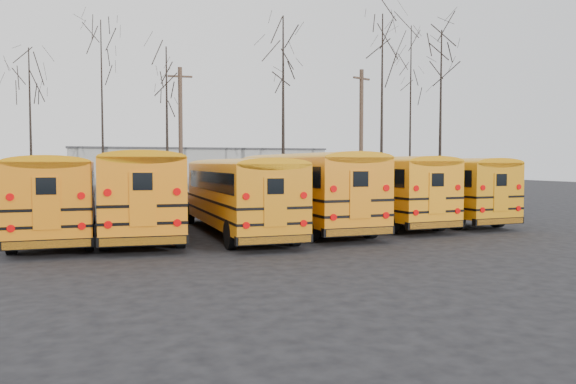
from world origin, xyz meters
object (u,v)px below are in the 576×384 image
object	(u,v)px
bus_d	(303,184)
utility_pole_left	(181,134)
utility_pole_right	(361,134)
bus_b	(142,186)
bus_f	(427,184)
bus_c	(238,190)
bus_e	(369,184)
bus_a	(58,190)

from	to	relation	value
bus_d	utility_pole_left	bearing A→B (deg)	98.33
bus_d	utility_pole_right	size ratio (longest dim) A/B	1.25
bus_b	bus_f	distance (m)	13.52
bus_c	bus_e	xyz separation A→B (m)	(6.70, 2.01, 0.06)
bus_b	utility_pole_right	bearing A→B (deg)	44.79
bus_c	utility_pole_left	size ratio (longest dim) A/B	1.17
utility_pole_left	utility_pole_right	xyz separation A→B (m)	(12.50, -2.16, 0.09)
bus_b	utility_pole_right	xyz separation A→B (m)	(16.29, 14.06, 2.94)
bus_a	bus_d	world-z (taller)	bus_d
bus_d	bus_b	bearing A→B (deg)	178.54
bus_a	utility_pole_right	size ratio (longest dim) A/B	1.17
bus_f	bus_c	bearing A→B (deg)	-170.95
bus_b	bus_d	xyz separation A→B (m)	(6.64, 0.03, 0.01)
bus_e	utility_pole_right	xyz separation A→B (m)	(6.06, 13.19, 3.01)
bus_c	utility_pole_right	distance (m)	20.09
bus_b	bus_d	distance (m)	6.64
bus_a	utility_pole_left	size ratio (longest dim) A/B	1.20
bus_b	bus_e	world-z (taller)	bus_b
bus_e	bus_f	xyz separation A→B (m)	(3.25, 0.30, -0.04)
bus_d	bus_f	xyz separation A→B (m)	(6.82, 1.13, -0.12)
bus_b	bus_c	xyz separation A→B (m)	(3.52, -1.14, -0.14)
utility_pole_left	utility_pole_right	distance (m)	12.69
bus_e	bus_b	bearing A→B (deg)	-178.85
bus_d	bus_e	distance (m)	3.67
bus_c	utility_pole_left	bearing A→B (deg)	88.98
bus_c	bus_e	size ratio (longest dim) A/B	0.96
utility_pole_left	bus_d	bearing A→B (deg)	-75.20
bus_d	utility_pole_left	xyz separation A→B (m)	(-2.86, 16.19, 2.84)
bus_e	utility_pole_right	world-z (taller)	utility_pole_right
bus_e	utility_pole_left	size ratio (longest dim) A/B	1.22
bus_b	bus_d	size ratio (longest dim) A/B	1.00
bus_a	bus_e	distance (m)	13.27
bus_f	utility_pole_left	distance (m)	18.15
bus_d	bus_f	bearing A→B (deg)	7.72
bus_d	bus_c	bearing A→B (deg)	-161.16
bus_a	bus_d	size ratio (longest dim) A/B	0.94
bus_d	bus_f	size ratio (longest dim) A/B	1.06
bus_a	bus_f	distance (m)	16.53
bus_c	utility_pole_left	distance (m)	17.62
utility_pole_right	bus_a	bearing A→B (deg)	-167.25
bus_a	bus_b	xyz separation A→B (m)	(3.03, -0.15, 0.10)
bus_b	bus_e	xyz separation A→B (m)	(10.22, 0.86, -0.07)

